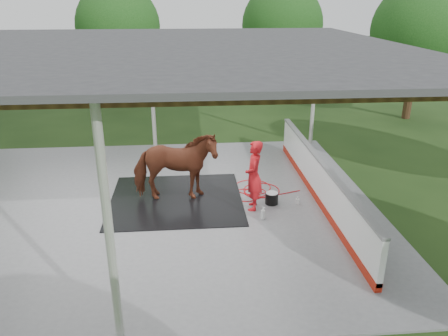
{
  "coord_description": "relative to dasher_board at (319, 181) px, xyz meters",
  "views": [
    {
      "loc": [
        1.19,
        -10.36,
        5.16
      ],
      "look_at": [
        2.05,
        -0.33,
        1.16
      ],
      "focal_mm": 35.0,
      "sensor_mm": 36.0,
      "label": 1
    }
  ],
  "objects": [
    {
      "name": "dasher_board",
      "position": [
        0.0,
        0.0,
        0.0
      ],
      "size": [
        0.16,
        8.0,
        1.15
      ],
      "color": "#A51E0D",
      "rests_on": "concrete_slab"
    },
    {
      "name": "rubber_mat",
      "position": [
        -3.78,
        0.28,
        -0.53
      ],
      "size": [
        3.48,
        3.27,
        0.03
      ],
      "primitive_type": "cube",
      "color": "black",
      "rests_on": "concrete_slab"
    },
    {
      "name": "ground",
      "position": [
        -4.6,
        0.0,
        -0.59
      ],
      "size": [
        100.0,
        100.0,
        0.0
      ],
      "primitive_type": "plane",
      "color": "#1E3814"
    },
    {
      "name": "hose_coil",
      "position": [
        -1.6,
        0.67,
        -0.53
      ],
      "size": [
        1.97,
        1.45,
        0.02
      ],
      "color": "red",
      "rests_on": "concrete_slab"
    },
    {
      "name": "wash_bucket",
      "position": [
        -1.27,
        -0.16,
        -0.38
      ],
      "size": [
        0.34,
        0.34,
        0.31
      ],
      "color": "black",
      "rests_on": "concrete_slab"
    },
    {
      "name": "soap_bottle_b",
      "position": [
        -0.6,
        -0.24,
        -0.44
      ],
      "size": [
        0.12,
        0.12,
        0.21
      ],
      "primitive_type": "imported",
      "rotation": [
        0.0,
        0.0,
        -0.27
      ],
      "color": "#338CD8",
      "rests_on": "concrete_slab"
    },
    {
      "name": "soap_bottle_a",
      "position": [
        -1.65,
        -0.99,
        -0.38
      ],
      "size": [
        0.18,
        0.18,
        0.33
      ],
      "primitive_type": "imported",
      "rotation": [
        0.0,
        0.0,
        0.71
      ],
      "color": "silver",
      "rests_on": "concrete_slab"
    },
    {
      "name": "pavilion_structure",
      "position": [
        -4.6,
        -0.0,
        3.37
      ],
      "size": [
        12.6,
        10.6,
        4.05
      ],
      "color": "beige",
      "rests_on": "ground"
    },
    {
      "name": "horse",
      "position": [
        -3.78,
        0.28,
        0.41
      ],
      "size": [
        2.21,
        1.01,
        1.86
      ],
      "primitive_type": "imported",
      "rotation": [
        0.0,
        0.0,
        1.57
      ],
      "color": "brown",
      "rests_on": "rubber_mat"
    },
    {
      "name": "handler",
      "position": [
        -1.8,
        -0.38,
        0.36
      ],
      "size": [
        0.52,
        0.71,
        1.81
      ],
      "primitive_type": "imported",
      "rotation": [
        0.0,
        0.0,
        -1.71
      ],
      "color": "red",
      "rests_on": "concrete_slab"
    },
    {
      "name": "concrete_slab",
      "position": [
        -4.6,
        0.0,
        -0.57
      ],
      "size": [
        12.0,
        10.0,
        0.05
      ],
      "primitive_type": "cube",
      "color": "slate",
      "rests_on": "ground"
    },
    {
      "name": "tree_belt",
      "position": [
        -4.3,
        0.9,
        3.2
      ],
      "size": [
        28.0,
        28.0,
        5.8
      ],
      "color": "#382314",
      "rests_on": "ground"
    }
  ]
}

